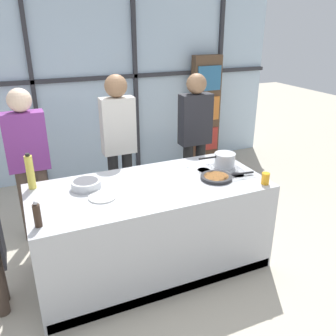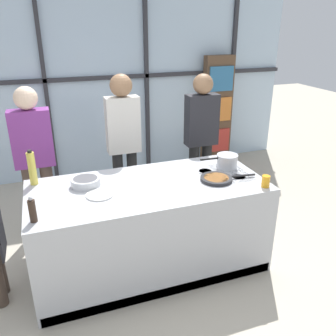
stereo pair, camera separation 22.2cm
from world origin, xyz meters
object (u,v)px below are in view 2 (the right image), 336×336
oil_bottle (32,168)px  saucepan (227,161)px  spectator_center_right (201,133)px  pepper_grinder (32,210)px  spectator_far_left (34,154)px  frying_pan (217,179)px  white_plate (100,195)px  mixing_bowl (86,182)px  spectator_center_left (124,138)px  juice_glass_near (266,181)px

oil_bottle → saucepan: bearing=-7.7°
spectator_center_right → pepper_grinder: size_ratio=8.16×
spectator_far_left → oil_bottle: size_ratio=5.06×
frying_pan → white_plate: 1.13m
mixing_bowl → pepper_grinder: pepper_grinder is taller
spectator_far_left → frying_pan: 2.00m
frying_pan → oil_bottle: (-1.67, 0.51, 0.14)m
spectator_center_left → spectator_center_right: (1.00, -0.00, -0.04)m
spectator_far_left → oil_bottle: spectator_far_left is taller
white_plate → saucepan: bearing=8.0°
spectator_center_left → white_plate: bearing=66.1°
spectator_center_left → spectator_center_right: 1.00m
spectator_center_left → pepper_grinder: 1.68m
mixing_bowl → oil_bottle: 0.51m
white_plate → oil_bottle: oil_bottle is taller
spectator_center_right → frying_pan: size_ratio=3.18×
frying_pan → oil_bottle: bearing=163.1°
saucepan → juice_glass_near: 0.55m
frying_pan → mixing_bowl: (-1.22, 0.31, 0.02)m
saucepan → white_plate: saucepan is taller
spectator_far_left → spectator_center_right: bearing=-180.0°
spectator_center_right → white_plate: 1.82m
spectator_far_left → oil_bottle: 0.62m
white_plate → frying_pan: bearing=-3.0°
pepper_grinder → juice_glass_near: size_ratio=1.94×
oil_bottle → pepper_grinder: bearing=-90.8°
spectator_center_left → saucepan: size_ratio=4.42×
oil_bottle → spectator_center_right: bearing=16.9°
frying_pan → juice_glass_near: 0.46m
spectator_center_right → oil_bottle: 2.11m
spectator_center_left → mixing_bowl: 1.00m
spectator_center_left → pepper_grinder: size_ratio=8.36×
pepper_grinder → oil_bottle: bearing=89.2°
frying_pan → white_plate: size_ratio=2.26×
saucepan → mixing_bowl: bearing=177.8°
white_plate → mixing_bowl: 0.26m
saucepan → pepper_grinder: (-1.92, -0.46, 0.02)m
spectator_center_left → saucepan: bearing=135.8°
spectator_center_right → juice_glass_near: 1.41m
spectator_center_left → white_plate: spectator_center_left is taller
spectator_far_left → spectator_center_left: spectator_center_left is taller
spectator_far_left → white_plate: bearing=116.5°
saucepan → oil_bottle: (-1.91, 0.26, 0.08)m
frying_pan → saucepan: size_ratio=1.36×
spectator_far_left → frying_pan: (1.66, -1.12, -0.07)m
white_plate → pepper_grinder: 0.62m
pepper_grinder → juice_glass_near: bearing=-2.0°
saucepan → oil_bottle: 1.93m
frying_pan → saucepan: 0.35m
spectator_center_left → oil_bottle: size_ratio=5.30×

